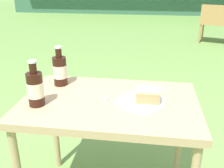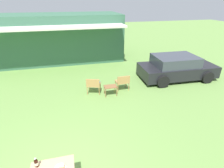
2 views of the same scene
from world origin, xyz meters
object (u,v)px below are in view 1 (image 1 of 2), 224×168
at_px(wicker_chair_cushioned, 217,20).
at_px(cake_on_plate, 145,98).
at_px(cola_bottle_far, 35,88).
at_px(patio_table, 109,113).
at_px(cola_bottle_near, 60,70).

xyz_separation_m(wicker_chair_cushioned, cake_on_plate, (-1.31, -4.33, 0.25)).
bearing_deg(cola_bottle_far, cake_on_plate, 10.73).
distance_m(cake_on_plate, cola_bottle_far, 0.55).
bearing_deg(wicker_chair_cushioned, patio_table, 88.68).
relative_size(cake_on_plate, cola_bottle_far, 1.05).
xyz_separation_m(wicker_chair_cushioned, cola_bottle_far, (-1.85, -4.43, 0.31)).
distance_m(wicker_chair_cushioned, cake_on_plate, 4.53).
distance_m(wicker_chair_cushioned, patio_table, 4.58).
height_order(wicker_chair_cushioned, cola_bottle_near, cola_bottle_near).
xyz_separation_m(wicker_chair_cushioned, cola_bottle_near, (-1.82, -4.16, 0.31)).
bearing_deg(cola_bottle_far, cola_bottle_near, 82.97).
xyz_separation_m(cola_bottle_near, cola_bottle_far, (-0.03, -0.27, 0.00)).
bearing_deg(cake_on_plate, cola_bottle_far, -169.27).
distance_m(patio_table, cola_bottle_near, 0.39).
bearing_deg(wicker_chair_cushioned, cola_bottle_far, 85.13).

